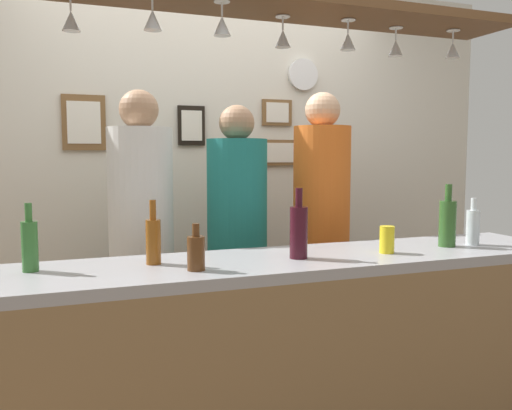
{
  "coord_description": "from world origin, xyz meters",
  "views": [
    {
      "loc": [
        -0.93,
        -2.4,
        1.41
      ],
      "look_at": [
        0.0,
        0.1,
        1.16
      ],
      "focal_mm": 37.06,
      "sensor_mm": 36.0,
      "label": 1
    }
  ],
  "objects_px": {
    "person_middle_teal_shirt": "(237,224)",
    "picture_frame_caricature": "(84,123)",
    "person_left_white_patterned_shirt": "(141,221)",
    "person_right_orange_shirt": "(321,210)",
    "bottle_wine_dark_red": "(299,231)",
    "bottle_champagne_green": "(448,222)",
    "picture_frame_crest": "(191,126)",
    "picture_frame_upper_small": "(277,113)",
    "wall_clock": "(303,75)",
    "bottle_beer_brown_stubby": "(196,252)",
    "bottle_beer_green_import": "(30,244)",
    "picture_frame_lower_pair": "(278,153)",
    "bottle_beer_amber_tall": "(153,240)",
    "drink_can": "(387,240)",
    "bottle_soda_clear": "(473,226)"
  },
  "relations": [
    {
      "from": "bottle_beer_green_import",
      "to": "drink_can",
      "type": "xyz_separation_m",
      "value": [
        1.48,
        -0.15,
        -0.04
      ]
    },
    {
      "from": "person_left_white_patterned_shirt",
      "to": "person_right_orange_shirt",
      "type": "relative_size",
      "value": 0.98
    },
    {
      "from": "person_middle_teal_shirt",
      "to": "drink_can",
      "type": "distance_m",
      "value": 0.94
    },
    {
      "from": "person_middle_teal_shirt",
      "to": "bottle_beer_amber_tall",
      "type": "relative_size",
      "value": 6.48
    },
    {
      "from": "drink_can",
      "to": "picture_frame_crest",
      "type": "xyz_separation_m",
      "value": [
        -0.54,
        1.47,
        0.57
      ]
    },
    {
      "from": "person_middle_teal_shirt",
      "to": "picture_frame_caricature",
      "type": "relative_size",
      "value": 4.96
    },
    {
      "from": "person_left_white_patterned_shirt",
      "to": "bottle_beer_green_import",
      "type": "height_order",
      "value": "person_left_white_patterned_shirt"
    },
    {
      "from": "bottle_champagne_green",
      "to": "wall_clock",
      "type": "relative_size",
      "value": 1.36
    },
    {
      "from": "bottle_beer_brown_stubby",
      "to": "bottle_beer_amber_tall",
      "type": "bearing_deg",
      "value": 127.77
    },
    {
      "from": "person_right_orange_shirt",
      "to": "bottle_soda_clear",
      "type": "xyz_separation_m",
      "value": [
        0.41,
        -0.8,
        -0.01
      ]
    },
    {
      "from": "bottle_champagne_green",
      "to": "picture_frame_caricature",
      "type": "distance_m",
      "value": 2.19
    },
    {
      "from": "person_middle_teal_shirt",
      "to": "wall_clock",
      "type": "xyz_separation_m",
      "value": [
        0.7,
        0.62,
        0.96
      ]
    },
    {
      "from": "bottle_wine_dark_red",
      "to": "picture_frame_lower_pair",
      "type": "bearing_deg",
      "value": 70.6
    },
    {
      "from": "bottle_beer_amber_tall",
      "to": "bottle_beer_brown_stubby",
      "type": "relative_size",
      "value": 1.44
    },
    {
      "from": "picture_frame_upper_small",
      "to": "person_middle_teal_shirt",
      "type": "bearing_deg",
      "value": -128.71
    },
    {
      "from": "person_left_white_patterned_shirt",
      "to": "wall_clock",
      "type": "distance_m",
      "value": 1.66
    },
    {
      "from": "person_right_orange_shirt",
      "to": "bottle_beer_amber_tall",
      "type": "distance_m",
      "value": 1.33
    },
    {
      "from": "bottle_beer_amber_tall",
      "to": "bottle_soda_clear",
      "type": "relative_size",
      "value": 1.13
    },
    {
      "from": "person_middle_teal_shirt",
      "to": "wall_clock",
      "type": "bearing_deg",
      "value": 41.67
    },
    {
      "from": "picture_frame_crest",
      "to": "picture_frame_upper_small",
      "type": "bearing_deg",
      "value": 0.0
    },
    {
      "from": "picture_frame_upper_small",
      "to": "picture_frame_lower_pair",
      "type": "bearing_deg",
      "value": 0.0
    },
    {
      "from": "bottle_wine_dark_red",
      "to": "picture_frame_crest",
      "type": "distance_m",
      "value": 1.53
    },
    {
      "from": "bottle_champagne_green",
      "to": "picture_frame_crest",
      "type": "xyz_separation_m",
      "value": [
        -0.91,
        1.42,
        0.51
      ]
    },
    {
      "from": "bottle_champagne_green",
      "to": "wall_clock",
      "type": "xyz_separation_m",
      "value": [
        -0.1,
        1.42,
        0.89
      ]
    },
    {
      "from": "bottle_beer_amber_tall",
      "to": "bottle_soda_clear",
      "type": "height_order",
      "value": "bottle_beer_amber_tall"
    },
    {
      "from": "picture_frame_upper_small",
      "to": "wall_clock",
      "type": "xyz_separation_m",
      "value": [
        0.2,
        -0.01,
        0.27
      ]
    },
    {
      "from": "bottle_wine_dark_red",
      "to": "picture_frame_caricature",
      "type": "bearing_deg",
      "value": 118.82
    },
    {
      "from": "bottle_beer_amber_tall",
      "to": "picture_frame_lower_pair",
      "type": "distance_m",
      "value": 1.78
    },
    {
      "from": "bottle_beer_green_import",
      "to": "bottle_beer_amber_tall",
      "type": "bearing_deg",
      "value": -3.29
    },
    {
      "from": "bottle_champagne_green",
      "to": "bottle_beer_green_import",
      "type": "xyz_separation_m",
      "value": [
        -1.85,
        0.1,
        -0.01
      ]
    },
    {
      "from": "drink_can",
      "to": "wall_clock",
      "type": "height_order",
      "value": "wall_clock"
    },
    {
      "from": "person_middle_teal_shirt",
      "to": "bottle_wine_dark_red",
      "type": "height_order",
      "value": "person_middle_teal_shirt"
    },
    {
      "from": "bottle_champagne_green",
      "to": "picture_frame_crest",
      "type": "distance_m",
      "value": 1.76
    },
    {
      "from": "picture_frame_lower_pair",
      "to": "bottle_beer_green_import",
      "type": "bearing_deg",
      "value": -139.81
    },
    {
      "from": "person_middle_teal_shirt",
      "to": "picture_frame_lower_pair",
      "type": "distance_m",
      "value": 0.91
    },
    {
      "from": "picture_frame_crest",
      "to": "wall_clock",
      "type": "distance_m",
      "value": 0.89
    },
    {
      "from": "person_right_orange_shirt",
      "to": "picture_frame_upper_small",
      "type": "height_order",
      "value": "picture_frame_upper_small"
    },
    {
      "from": "person_right_orange_shirt",
      "to": "bottle_beer_amber_tall",
      "type": "height_order",
      "value": "person_right_orange_shirt"
    },
    {
      "from": "bottle_champagne_green",
      "to": "picture_frame_lower_pair",
      "type": "distance_m",
      "value": 1.49
    },
    {
      "from": "bottle_beer_brown_stubby",
      "to": "picture_frame_lower_pair",
      "type": "bearing_deg",
      "value": 57.36
    },
    {
      "from": "drink_can",
      "to": "person_middle_teal_shirt",
      "type": "bearing_deg",
      "value": 117.05
    },
    {
      "from": "bottle_soda_clear",
      "to": "bottle_wine_dark_red",
      "type": "bearing_deg",
      "value": -179.38
    },
    {
      "from": "bottle_soda_clear",
      "to": "wall_clock",
      "type": "bearing_deg",
      "value": 99.8
    },
    {
      "from": "bottle_beer_amber_tall",
      "to": "picture_frame_lower_pair",
      "type": "xyz_separation_m",
      "value": [
        1.11,
        1.35,
        0.35
      ]
    },
    {
      "from": "person_right_orange_shirt",
      "to": "wall_clock",
      "type": "bearing_deg",
      "value": 75.1
    },
    {
      "from": "picture_frame_crest",
      "to": "person_left_white_patterned_shirt",
      "type": "bearing_deg",
      "value": -124.28
    },
    {
      "from": "picture_frame_caricature",
      "to": "wall_clock",
      "type": "relative_size",
      "value": 1.55
    },
    {
      "from": "bottle_champagne_green",
      "to": "drink_can",
      "type": "xyz_separation_m",
      "value": [
        -0.37,
        -0.05,
        -0.06
      ]
    },
    {
      "from": "bottle_beer_brown_stubby",
      "to": "person_middle_teal_shirt",
      "type": "bearing_deg",
      "value": 62.71
    },
    {
      "from": "bottle_beer_green_import",
      "to": "wall_clock",
      "type": "xyz_separation_m",
      "value": [
        1.75,
        1.31,
        0.9
      ]
    }
  ]
}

